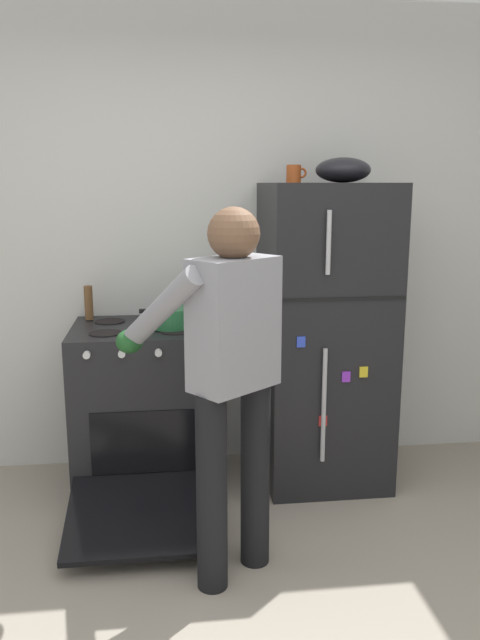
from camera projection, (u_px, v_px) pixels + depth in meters
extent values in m
cube|color=silver|center=(224.00, 241.00, 3.79)|extent=(6.00, 0.10, 2.70)
cube|color=black|center=(324.00, 335.00, 3.59)|extent=(0.68, 0.68, 1.69)
cube|color=black|center=(342.00, 299.00, 3.20)|extent=(0.67, 0.01, 0.01)
cylinder|color=#B7B7BC|center=(324.00, 406.00, 3.29)|extent=(0.02, 0.02, 0.61)
cylinder|color=#B7B7BC|center=(329.00, 243.00, 3.11)|extent=(0.02, 0.02, 0.32)
cube|color=purple|center=(346.00, 377.00, 3.29)|extent=(0.04, 0.01, 0.06)
cube|color=red|center=(323.00, 421.00, 3.33)|extent=(0.04, 0.01, 0.06)
cube|color=yellow|center=(364.00, 372.00, 3.30)|extent=(0.04, 0.01, 0.06)
cube|color=blue|center=(301.00, 342.00, 3.22)|extent=(0.04, 0.01, 0.06)
cube|color=black|center=(144.00, 407.00, 3.55)|extent=(0.76, 0.64, 0.92)
cube|color=black|center=(143.00, 442.00, 3.25)|extent=(0.53, 0.01, 0.33)
cylinder|color=black|center=(105.00, 333.00, 3.29)|extent=(0.17, 0.17, 0.01)
cylinder|color=black|center=(176.00, 331.00, 3.34)|extent=(0.17, 0.17, 0.01)
cylinder|color=black|center=(110.00, 321.00, 3.57)|extent=(0.17, 0.17, 0.01)
cylinder|color=black|center=(175.00, 320.00, 3.62)|extent=(0.17, 0.17, 0.01)
cylinder|color=silver|center=(87.00, 355.00, 3.11)|extent=(0.04, 0.03, 0.04)
cylinder|color=silver|center=(122.00, 354.00, 3.13)|extent=(0.04, 0.03, 0.04)
cylinder|color=silver|center=(158.00, 353.00, 3.15)|extent=(0.04, 0.03, 0.04)
cylinder|color=silver|center=(193.00, 352.00, 3.17)|extent=(0.04, 0.03, 0.04)
cube|color=black|center=(143.00, 514.00, 3.03)|extent=(0.72, 0.58, 0.15)
cylinder|color=black|center=(212.00, 493.00, 2.63)|extent=(0.13, 0.13, 0.86)
cylinder|color=black|center=(255.00, 473.00, 2.81)|extent=(0.13, 0.13, 0.86)
cube|color=gray|center=(234.00, 324.00, 2.57)|extent=(0.41, 0.38, 0.54)
sphere|color=brown|center=(234.00, 233.00, 2.49)|extent=(0.21, 0.21, 0.21)
sphere|color=#363636|center=(234.00, 243.00, 2.50)|extent=(0.15, 0.15, 0.15)
cylinder|color=gray|center=(160.00, 311.00, 2.57)|extent=(0.38, 0.45, 0.41)
cylinder|color=gray|center=(231.00, 298.00, 2.85)|extent=(0.38, 0.45, 0.41)
ellipsoid|color=#1E5123|center=(130.00, 341.00, 2.76)|extent=(0.12, 0.18, 0.10)
ellipsoid|color=#1E5123|center=(199.00, 327.00, 3.04)|extent=(0.12, 0.18, 0.10)
cylinder|color=#236638|center=(171.00, 317.00, 3.41)|extent=(0.24, 0.24, 0.11)
cube|color=black|center=(144.00, 311.00, 3.39)|extent=(0.05, 0.03, 0.02)
cube|color=black|center=(198.00, 310.00, 3.42)|extent=(0.05, 0.03, 0.02)
cylinder|color=#B24C1E|center=(294.00, 174.00, 3.43)|extent=(0.08, 0.08, 0.10)
torus|color=#B24C1E|center=(302.00, 173.00, 3.44)|extent=(0.06, 0.01, 0.06)
cylinder|color=brown|center=(89.00, 303.00, 3.59)|extent=(0.05, 0.05, 0.19)
ellipsoid|color=black|center=(343.00, 170.00, 3.41)|extent=(0.30, 0.30, 0.13)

